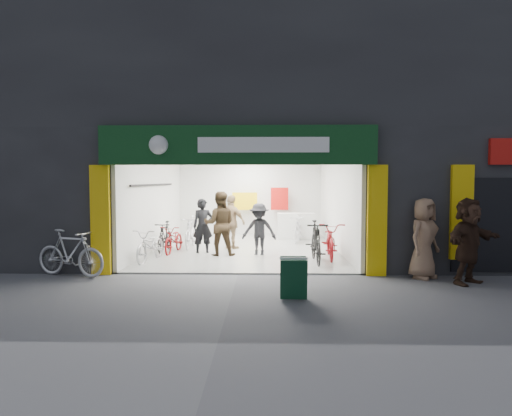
{
  "coord_description": "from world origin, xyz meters",
  "views": [
    {
      "loc": [
        0.67,
        -10.71,
        2.24
      ],
      "look_at": [
        0.39,
        1.5,
        1.5
      ],
      "focal_mm": 32.0,
      "sensor_mm": 36.0,
      "label": 1
    }
  ],
  "objects_px": {
    "bike_left_front": "(151,245)",
    "bike_right_front": "(316,242)",
    "parked_bike": "(70,253)",
    "pedestrian_near": "(424,238)",
    "sandwich_board": "(294,277)"
  },
  "relations": [
    {
      "from": "parked_bike",
      "to": "sandwich_board",
      "type": "distance_m",
      "value": 5.43
    },
    {
      "from": "bike_left_front",
      "to": "bike_right_front",
      "type": "distance_m",
      "value": 4.51
    },
    {
      "from": "bike_left_front",
      "to": "sandwich_board",
      "type": "xyz_separation_m",
      "value": [
        3.68,
        -3.88,
        -0.03
      ]
    },
    {
      "from": "bike_right_front",
      "to": "parked_bike",
      "type": "distance_m",
      "value": 6.17
    },
    {
      "from": "bike_left_front",
      "to": "parked_bike",
      "type": "xyz_separation_m",
      "value": [
        -1.39,
        -1.93,
        0.09
      ]
    },
    {
      "from": "parked_bike",
      "to": "pedestrian_near",
      "type": "height_order",
      "value": "pedestrian_near"
    },
    {
      "from": "bike_right_front",
      "to": "pedestrian_near",
      "type": "bearing_deg",
      "value": -39.18
    },
    {
      "from": "sandwich_board",
      "to": "bike_right_front",
      "type": "bearing_deg",
      "value": 79.06
    },
    {
      "from": "parked_bike",
      "to": "sandwich_board",
      "type": "bearing_deg",
      "value": -93.74
    },
    {
      "from": "bike_right_front",
      "to": "pedestrian_near",
      "type": "relative_size",
      "value": 1.05
    },
    {
      "from": "parked_bike",
      "to": "bike_right_front",
      "type": "bearing_deg",
      "value": -55.56
    },
    {
      "from": "bike_left_front",
      "to": "parked_bike",
      "type": "distance_m",
      "value": 2.38
    },
    {
      "from": "bike_right_front",
      "to": "bike_left_front",
      "type": "bearing_deg",
      "value": 178.33
    },
    {
      "from": "bike_left_front",
      "to": "sandwich_board",
      "type": "relative_size",
      "value": 2.26
    },
    {
      "from": "bike_left_front",
      "to": "pedestrian_near",
      "type": "relative_size",
      "value": 0.95
    }
  ]
}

